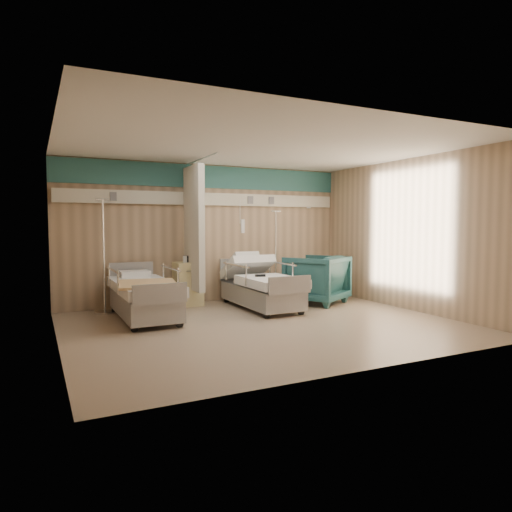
% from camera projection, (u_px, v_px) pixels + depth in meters
% --- Properties ---
extents(ground, '(6.00, 5.00, 0.00)m').
position_uv_depth(ground, '(264.00, 325.00, 7.22)').
color(ground, gray).
rests_on(ground, ground).
extents(room_walls, '(6.04, 5.04, 2.82)m').
position_uv_depth(room_walls, '(255.00, 207.00, 7.30)').
color(room_walls, tan).
rests_on(room_walls, ground).
extents(bed_right, '(1.00, 2.16, 0.63)m').
position_uv_depth(bed_right, '(261.00, 292.00, 8.62)').
color(bed_right, white).
rests_on(bed_right, ground).
extents(bed_left, '(1.00, 2.16, 0.63)m').
position_uv_depth(bed_left, '(144.00, 300.00, 7.66)').
color(bed_left, white).
rests_on(bed_left, ground).
extents(bedside_cabinet, '(0.50, 0.48, 0.85)m').
position_uv_depth(bedside_cabinet, '(188.00, 284.00, 8.92)').
color(bedside_cabinet, beige).
rests_on(bedside_cabinet, ground).
extents(visitor_armchair, '(1.42, 1.44, 0.97)m').
position_uv_depth(visitor_armchair, '(317.00, 279.00, 9.15)').
color(visitor_armchair, '#1E4B4D').
rests_on(visitor_armchair, ground).
extents(waffle_blanket, '(0.71, 0.67, 0.07)m').
position_uv_depth(waffle_blanket, '(316.00, 253.00, 9.11)').
color(waffle_blanket, silver).
rests_on(waffle_blanket, visitor_armchair).
extents(iv_stand_right, '(0.34, 0.34, 1.88)m').
position_uv_depth(iv_stand_right, '(276.00, 281.00, 9.74)').
color(iv_stand_right, silver).
rests_on(iv_stand_right, ground).
extents(iv_stand_left, '(0.36, 0.36, 2.04)m').
position_uv_depth(iv_stand_left, '(105.00, 290.00, 8.14)').
color(iv_stand_left, silver).
rests_on(iv_stand_left, ground).
extents(call_remote, '(0.20, 0.13, 0.04)m').
position_uv_depth(call_remote, '(260.00, 275.00, 8.36)').
color(call_remote, black).
rests_on(call_remote, bed_right).
extents(tan_blanket, '(1.05, 1.23, 0.04)m').
position_uv_depth(tan_blanket, '(148.00, 284.00, 7.20)').
color(tan_blanket, tan).
rests_on(tan_blanket, bed_left).
extents(toiletry_bag, '(0.26, 0.19, 0.13)m').
position_uv_depth(toiletry_bag, '(190.00, 259.00, 8.88)').
color(toiletry_bag, black).
rests_on(toiletry_bag, bedside_cabinet).
extents(white_cup, '(0.11, 0.11, 0.13)m').
position_uv_depth(white_cup, '(185.00, 259.00, 8.82)').
color(white_cup, white).
rests_on(white_cup, bedside_cabinet).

